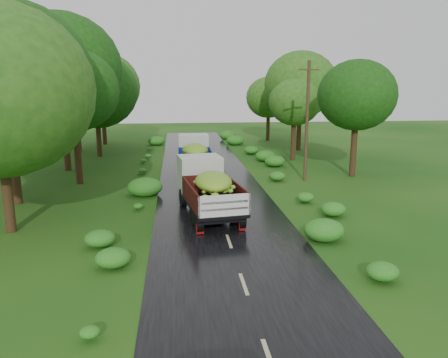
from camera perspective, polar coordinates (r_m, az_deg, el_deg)
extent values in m
plane|color=#0F400D|center=(14.81, 2.59, -13.59)|extent=(120.00, 120.00, 0.00)
cube|color=black|center=(19.38, 0.30, -7.11)|extent=(6.50, 80.00, 0.02)
cube|color=#BFB78C|center=(11.40, 5.93, -22.24)|extent=(0.12, 1.60, 0.00)
cube|color=#BFB78C|center=(14.80, 2.59, -13.51)|extent=(0.12, 1.60, 0.00)
cube|color=#BFB78C|center=(18.44, 0.66, -8.11)|extent=(0.12, 1.60, 0.00)
cube|color=#BFB78C|center=(22.21, -0.60, -4.51)|extent=(0.12, 1.60, 0.00)
cube|color=#BFB78C|center=(26.05, -1.48, -1.96)|extent=(0.12, 1.60, 0.00)
cube|color=#BFB78C|center=(29.92, -2.13, -0.06)|extent=(0.12, 1.60, 0.00)
cube|color=#BFB78C|center=(33.83, -2.63, 1.39)|extent=(0.12, 1.60, 0.00)
cube|color=#BFB78C|center=(37.76, -3.03, 2.55)|extent=(0.12, 1.60, 0.00)
cube|color=#BFB78C|center=(41.70, -3.35, 3.48)|extent=(0.12, 1.60, 0.00)
cube|color=#BFB78C|center=(45.65, -3.62, 4.26)|extent=(0.12, 1.60, 0.00)
cube|color=#BFB78C|center=(49.61, -3.84, 4.91)|extent=(0.12, 1.60, 0.00)
cube|color=#BFB78C|center=(53.57, -4.03, 5.47)|extent=(0.12, 1.60, 0.00)
cube|color=black|center=(21.65, -2.00, -3.24)|extent=(2.47, 5.78, 0.28)
cylinder|color=black|center=(23.45, -5.36, -2.44)|extent=(0.41, 1.02, 0.99)
cylinder|color=black|center=(23.81, -0.77, -2.15)|extent=(0.41, 1.02, 0.99)
cylinder|color=black|center=(20.31, -3.89, -4.77)|extent=(0.41, 1.02, 0.99)
cylinder|color=black|center=(20.73, 1.37, -4.39)|extent=(0.41, 1.02, 0.99)
cylinder|color=black|center=(19.36, -3.34, -5.63)|extent=(0.41, 1.02, 0.99)
cylinder|color=black|center=(19.80, 2.17, -5.21)|extent=(0.41, 1.02, 0.99)
cube|color=maroon|center=(19.12, -3.14, -6.56)|extent=(0.34, 0.09, 0.45)
cube|color=maroon|center=(19.56, 2.45, -6.11)|extent=(0.34, 0.09, 0.45)
cube|color=silver|center=(23.52, -3.18, 0.73)|extent=(2.44, 2.17, 1.89)
cube|color=black|center=(20.61, -1.38, -3.42)|extent=(2.86, 4.55, 0.16)
cube|color=#4D170D|center=(20.26, -4.43, -2.12)|extent=(0.67, 4.24, 0.94)
cube|color=#4D170D|center=(20.73, 1.59, -1.75)|extent=(0.67, 4.24, 0.94)
cube|color=#4D170D|center=(22.46, -2.59, -0.65)|extent=(2.28, 0.40, 0.94)
cube|color=silver|center=(18.50, 0.07, -3.50)|extent=(2.28, 0.40, 0.94)
ellipsoid|color=#5B9A1C|center=(20.33, -1.40, -0.31)|extent=(2.40, 3.82, 0.99)
cube|color=black|center=(31.20, -3.84, 1.61)|extent=(1.77, 5.66, 0.28)
cylinder|color=black|center=(33.23, -5.65, 1.98)|extent=(0.29, 1.00, 1.00)
cylinder|color=black|center=(33.29, -2.29, 2.06)|extent=(0.29, 1.00, 1.00)
cylinder|color=black|center=(29.95, -5.60, 0.83)|extent=(0.29, 1.00, 1.00)
cylinder|color=black|center=(30.03, -1.88, 0.91)|extent=(0.29, 1.00, 1.00)
cylinder|color=black|center=(28.95, -5.58, 0.43)|extent=(0.29, 1.00, 1.00)
cylinder|color=black|center=(29.02, -1.74, 0.51)|extent=(0.29, 1.00, 1.00)
cube|color=maroon|center=(28.66, -5.56, -0.14)|extent=(0.34, 0.04, 0.45)
cube|color=maroon|center=(28.74, -1.68, -0.06)|extent=(0.34, 0.04, 0.45)
cube|color=silver|center=(33.25, -4.01, 4.19)|extent=(2.23, 1.92, 1.91)
cube|color=black|center=(30.13, -3.76, 1.65)|extent=(2.33, 4.33, 0.16)
cube|color=navy|center=(30.01, -5.91, 2.65)|extent=(0.11, 4.31, 0.95)
cube|color=navy|center=(30.09, -1.66, 2.74)|extent=(0.11, 4.31, 0.95)
cube|color=navy|center=(32.12, -3.93, 3.33)|extent=(2.31, 0.09, 0.95)
cube|color=silver|center=(27.95, -3.61, 1.97)|extent=(2.31, 0.09, 0.95)
ellipsoid|color=#5B9A1C|center=(29.93, -3.80, 3.83)|extent=(1.96, 3.63, 1.00)
cylinder|color=#382616|center=(29.62, 10.78, 7.32)|extent=(0.23, 0.23, 7.93)
cube|color=#382616|center=(29.52, 11.05, 13.84)|extent=(1.39, 0.14, 0.10)
cylinder|color=black|center=(21.02, -26.90, 2.96)|extent=(0.45, 0.45, 7.05)
cylinder|color=black|center=(25.97, -26.03, 5.31)|extent=(0.46, 0.46, 7.68)
ellipsoid|color=#143B0B|center=(25.84, -26.66, 11.74)|extent=(4.25, 4.25, 3.83)
cylinder|color=black|center=(29.85, -18.75, 5.90)|extent=(0.44, 0.44, 6.87)
ellipsoid|color=#143B0B|center=(29.69, -19.10, 10.90)|extent=(3.41, 3.41, 3.07)
cylinder|color=black|center=(34.64, -20.18, 8.03)|extent=(0.49, 0.49, 8.57)
ellipsoid|color=#143B0B|center=(34.59, -20.59, 13.41)|extent=(4.20, 4.20, 3.78)
cylinder|color=black|center=(40.71, -16.18, 7.48)|extent=(0.44, 0.44, 6.64)
ellipsoid|color=#143B0B|center=(40.59, -16.40, 11.02)|extent=(3.83, 3.83, 3.45)
cylinder|color=black|center=(44.27, -18.71, 8.56)|extent=(0.47, 0.47, 8.01)
ellipsoid|color=#143B0B|center=(44.21, -18.99, 12.50)|extent=(4.13, 4.13, 3.72)
cylinder|color=black|center=(48.70, -15.50, 8.45)|extent=(0.45, 0.45, 6.98)
ellipsoid|color=#143B0B|center=(48.61, -15.69, 11.57)|extent=(4.01, 4.01, 3.61)
cylinder|color=black|center=(31.91, 16.71, 6.04)|extent=(0.43, 0.43, 6.46)
ellipsoid|color=#215515|center=(31.75, 16.99, 10.44)|extent=(3.28, 3.28, 2.95)
cylinder|color=black|center=(37.71, 9.09, 6.65)|extent=(0.41, 0.41, 5.59)
ellipsoid|color=#215515|center=(37.56, 9.21, 9.88)|extent=(2.96, 2.96, 2.66)
cylinder|color=black|center=(43.47, 9.84, 8.47)|extent=(0.45, 0.45, 7.25)
ellipsoid|color=#215515|center=(43.38, 9.98, 12.10)|extent=(3.74, 3.74, 3.37)
cylinder|color=black|center=(50.50, 5.79, 8.16)|extent=(0.41, 0.41, 5.57)
ellipsoid|color=#215515|center=(50.39, 5.85, 10.56)|extent=(3.20, 3.20, 2.88)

